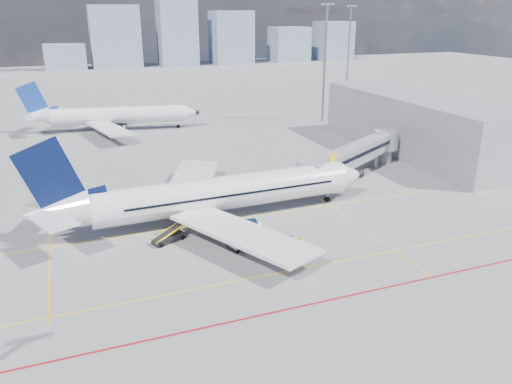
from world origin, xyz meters
TOP-DOWN VIEW (x-y plane):
  - ground at (0.00, 0.00)m, footprint 420.00×420.00m
  - apron_markings at (-0.58, -3.91)m, footprint 90.00×35.12m
  - jet_bridge at (23.51, 16.91)m, footprint 23.55×15.78m
  - terminal_block at (39.95, 26.00)m, footprint 10.00×42.00m
  - floodlight_mast_ne at (38.00, 55.00)m, footprint 3.20×0.61m
  - floodlight_mast_far at (65.00, 90.00)m, footprint 3.20×0.61m
  - distant_skyline at (16.40, 190.00)m, footprint 255.47×14.96m
  - main_aircraft at (-1.60, 8.83)m, footprint 42.28×36.83m
  - second_aircraft at (-7.90, 62.42)m, footprint 36.13×31.24m
  - baggage_tug at (3.86, -2.01)m, footprint 2.30×1.60m
  - cargo_dolly at (-0.42, 0.45)m, footprint 4.00×2.50m
  - belt_loader at (-7.66, 4.79)m, footprint 5.28×3.15m
  - ramp_worker at (4.43, -3.00)m, footprint 0.52×0.75m

SIDE VIEW (x-z plane):
  - ground at x=0.00m, z-range 0.00..0.00m
  - apron_markings at x=-0.58m, z-range 0.00..0.01m
  - belt_loader at x=-7.66m, z-range -0.52..1.64m
  - baggage_tug at x=3.86m, z-range -0.03..1.46m
  - ramp_worker at x=4.43m, z-range 0.00..2.00m
  - cargo_dolly at x=-0.42m, z-range 0.10..2.13m
  - main_aircraft at x=-1.60m, z-range -2.94..9.38m
  - second_aircraft at x=-7.90m, z-range -2.15..8.60m
  - jet_bridge at x=23.51m, z-range 0.59..6.89m
  - terminal_block at x=39.95m, z-range 0.00..10.00m
  - distant_skyline at x=16.40m, z-range -4.74..26.25m
  - floodlight_mast_ne at x=38.00m, z-range 0.86..26.31m
  - floodlight_mast_far at x=65.00m, z-range 0.86..26.31m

